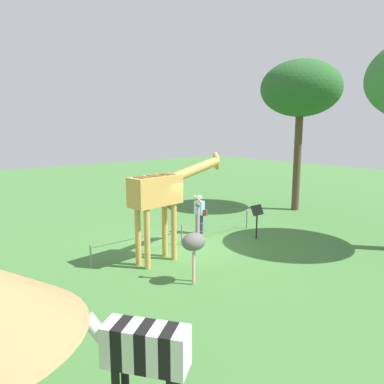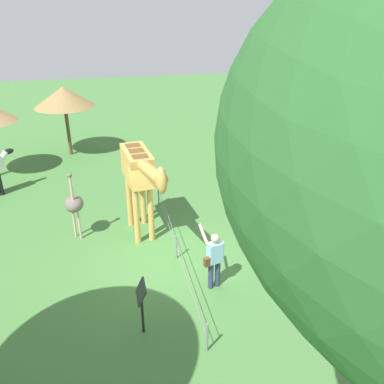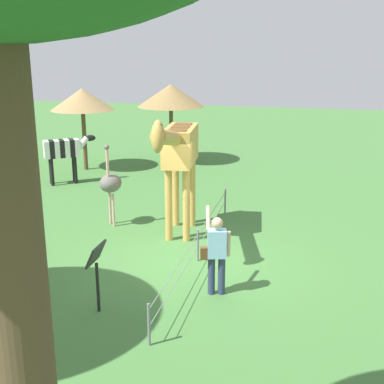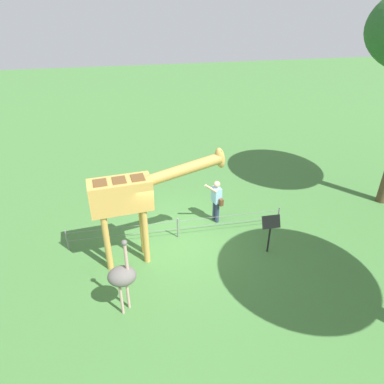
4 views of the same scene
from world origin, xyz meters
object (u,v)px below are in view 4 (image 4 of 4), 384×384
(visitor, at_px, (216,199))
(giraffe, at_px, (134,196))
(ostrich, at_px, (122,276))
(info_sign, at_px, (270,227))

(visitor, bearing_deg, giraffe, -151.72)
(giraffe, distance_m, ostrich, 2.29)
(giraffe, relative_size, ostrich, 1.75)
(ostrich, bearing_deg, visitor, 47.19)
(giraffe, bearing_deg, info_sign, -6.53)
(visitor, height_order, ostrich, ostrich)
(ostrich, height_order, info_sign, ostrich)
(info_sign, bearing_deg, visitor, 121.33)
(visitor, height_order, info_sign, visitor)
(ostrich, relative_size, info_sign, 1.70)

